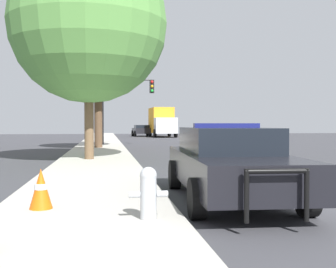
{
  "coord_description": "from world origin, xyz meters",
  "views": [
    {
      "loc": [
        -4.78,
        -7.73,
        1.53
      ],
      "look_at": [
        -1.45,
        14.44,
        0.97
      ],
      "focal_mm": 45.0,
      "sensor_mm": 36.0,
      "label": 1
    }
  ],
  "objects_px": {
    "tree_sidewalk_near": "(89,25)",
    "fire_hydrant": "(148,191)",
    "tree_sidewalk_mid": "(98,60)",
    "police_car": "(229,162)",
    "box_truck": "(162,122)",
    "traffic_light": "(125,97)",
    "car_background_distant": "(141,130)",
    "traffic_cone": "(41,189)"
  },
  "relations": [
    {
      "from": "police_car",
      "to": "tree_sidewalk_near",
      "type": "height_order",
      "value": "tree_sidewalk_near"
    },
    {
      "from": "police_car",
      "to": "tree_sidewalk_near",
      "type": "distance_m",
      "value": 10.32
    },
    {
      "from": "car_background_distant",
      "to": "traffic_cone",
      "type": "xyz_separation_m",
      "value": [
        -5.35,
        -43.03,
        -0.28
      ]
    },
    {
      "from": "box_truck",
      "to": "traffic_cone",
      "type": "height_order",
      "value": "box_truck"
    },
    {
      "from": "car_background_distant",
      "to": "box_truck",
      "type": "xyz_separation_m",
      "value": [
        2.13,
        -2.45,
        1.02
      ]
    },
    {
      "from": "tree_sidewalk_mid",
      "to": "traffic_cone",
      "type": "bearing_deg",
      "value": -92.11
    },
    {
      "from": "police_car",
      "to": "traffic_light",
      "type": "bearing_deg",
      "value": -83.93
    },
    {
      "from": "fire_hydrant",
      "to": "box_truck",
      "type": "xyz_separation_m",
      "value": [
        5.81,
        41.58,
        1.22
      ]
    },
    {
      "from": "fire_hydrant",
      "to": "car_background_distant",
      "type": "relative_size",
      "value": 0.19
    },
    {
      "from": "tree_sidewalk_near",
      "to": "fire_hydrant",
      "type": "bearing_deg",
      "value": -83.4
    },
    {
      "from": "fire_hydrant",
      "to": "tree_sidewalk_near",
      "type": "bearing_deg",
      "value": 96.6
    },
    {
      "from": "traffic_light",
      "to": "tree_sidewalk_mid",
      "type": "distance_m",
      "value": 4.49
    },
    {
      "from": "box_truck",
      "to": "tree_sidewalk_near",
      "type": "xyz_separation_m",
      "value": [
        -7.05,
        -30.85,
        3.63
      ]
    },
    {
      "from": "tree_sidewalk_mid",
      "to": "fire_hydrant",
      "type": "bearing_deg",
      "value": -86.95
    },
    {
      "from": "box_truck",
      "to": "tree_sidewalk_mid",
      "type": "relative_size",
      "value": 0.91
    },
    {
      "from": "box_truck",
      "to": "tree_sidewalk_mid",
      "type": "height_order",
      "value": "tree_sidewalk_mid"
    },
    {
      "from": "police_car",
      "to": "tree_sidewalk_mid",
      "type": "relative_size",
      "value": 0.71
    },
    {
      "from": "car_background_distant",
      "to": "tree_sidewalk_mid",
      "type": "bearing_deg",
      "value": -103.64
    },
    {
      "from": "police_car",
      "to": "tree_sidewalk_mid",
      "type": "distance_m",
      "value": 17.65
    },
    {
      "from": "car_background_distant",
      "to": "tree_sidewalk_mid",
      "type": "relative_size",
      "value": 0.54
    },
    {
      "from": "police_car",
      "to": "traffic_cone",
      "type": "bearing_deg",
      "value": 19.39
    },
    {
      "from": "car_background_distant",
      "to": "tree_sidewalk_near",
      "type": "xyz_separation_m",
      "value": [
        -4.92,
        -33.31,
        4.66
      ]
    },
    {
      "from": "car_background_distant",
      "to": "traffic_cone",
      "type": "relative_size",
      "value": 6.05
    },
    {
      "from": "traffic_light",
      "to": "box_truck",
      "type": "bearing_deg",
      "value": 74.96
    },
    {
      "from": "car_background_distant",
      "to": "tree_sidewalk_near",
      "type": "bearing_deg",
      "value": -101.49
    },
    {
      "from": "fire_hydrant",
      "to": "traffic_light",
      "type": "distance_m",
      "value": 22.77
    },
    {
      "from": "traffic_cone",
      "to": "fire_hydrant",
      "type": "bearing_deg",
      "value": -31.1
    },
    {
      "from": "tree_sidewalk_near",
      "to": "tree_sidewalk_mid",
      "type": "xyz_separation_m",
      "value": [
        0.23,
        8.14,
        -0.18
      ]
    },
    {
      "from": "car_background_distant",
      "to": "tree_sidewalk_mid",
      "type": "height_order",
      "value": "tree_sidewalk_mid"
    },
    {
      "from": "police_car",
      "to": "box_truck",
      "type": "relative_size",
      "value": 0.79
    },
    {
      "from": "traffic_light",
      "to": "tree_sidewalk_mid",
      "type": "xyz_separation_m",
      "value": [
        -1.71,
        -3.71,
        1.86
      ]
    },
    {
      "from": "police_car",
      "to": "fire_hydrant",
      "type": "xyz_separation_m",
      "value": [
        -1.82,
        -2.03,
        -0.23
      ]
    },
    {
      "from": "police_car",
      "to": "fire_hydrant",
      "type": "relative_size",
      "value": 6.94
    },
    {
      "from": "box_truck",
      "to": "traffic_cone",
      "type": "xyz_separation_m",
      "value": [
        -7.47,
        -40.58,
        -1.3
      ]
    },
    {
      "from": "police_car",
      "to": "box_truck",
      "type": "distance_m",
      "value": 39.76
    },
    {
      "from": "traffic_light",
      "to": "box_truck",
      "type": "height_order",
      "value": "traffic_light"
    },
    {
      "from": "tree_sidewalk_mid",
      "to": "traffic_cone",
      "type": "height_order",
      "value": "tree_sidewalk_mid"
    },
    {
      "from": "police_car",
      "to": "tree_sidewalk_near",
      "type": "xyz_separation_m",
      "value": [
        -3.06,
        8.7,
        4.63
      ]
    },
    {
      "from": "fire_hydrant",
      "to": "tree_sidewalk_mid",
      "type": "bearing_deg",
      "value": 93.05
    },
    {
      "from": "police_car",
      "to": "box_truck",
      "type": "xyz_separation_m",
      "value": [
        3.99,
        39.55,
        0.99
      ]
    },
    {
      "from": "tree_sidewalk_mid",
      "to": "traffic_cone",
      "type": "distance_m",
      "value": 18.5
    },
    {
      "from": "traffic_light",
      "to": "traffic_cone",
      "type": "distance_m",
      "value": 21.91
    }
  ]
}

